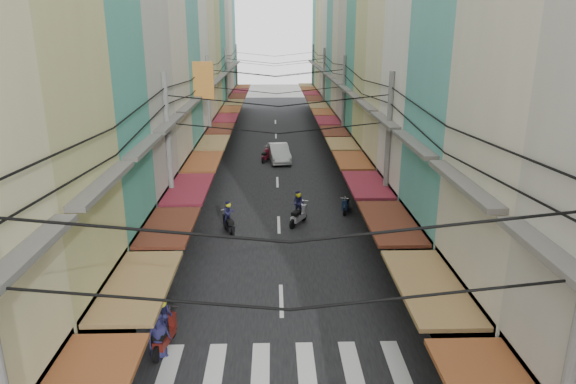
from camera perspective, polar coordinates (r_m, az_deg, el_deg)
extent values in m
plane|color=slate|center=(21.78, -0.84, -9.41)|extent=(160.00, 160.00, 0.00)
cube|color=black|center=(40.63, -1.27, 3.49)|extent=(10.00, 80.00, 0.02)
cube|color=slate|center=(41.10, -10.38, 3.39)|extent=(3.00, 80.00, 0.06)
cube|color=slate|center=(41.18, 7.83, 3.55)|extent=(3.00, 80.00, 0.06)
cube|color=silver|center=(16.95, -13.09, -18.48)|extent=(0.55, 2.40, 0.01)
cube|color=silver|center=(16.74, -8.12, -18.68)|extent=(0.55, 2.40, 0.01)
cube|color=silver|center=(16.64, -3.06, -18.75)|extent=(0.55, 2.40, 0.01)
cube|color=silver|center=(16.66, 2.02, -18.68)|extent=(0.55, 2.40, 0.01)
cube|color=silver|center=(16.80, 7.05, -18.48)|extent=(0.55, 2.40, 0.01)
cube|color=silver|center=(17.05, 11.95, -18.15)|extent=(0.55, 2.40, 0.01)
cube|color=#595651|center=(10.32, -27.59, -6.60)|extent=(0.50, 4.24, 0.15)
cube|color=black|center=(16.43, -21.08, -13.99)|extent=(1.20, 4.52, 3.20)
cube|color=olive|center=(15.32, -16.28, -9.85)|extent=(1.80, 4.33, 0.12)
cube|color=#595651|center=(14.43, -19.79, 0.92)|extent=(0.50, 4.23, 0.15)
cube|color=teal|center=(19.28, -26.35, 15.08)|extent=(6.00, 4.30, 19.25)
cube|color=black|center=(20.21, -17.01, -7.44)|extent=(1.20, 4.13, 3.20)
cube|color=#542618|center=(19.33, -13.08, -3.76)|extent=(1.80, 3.96, 0.12)
cube|color=#595651|center=(18.62, -15.68, 4.89)|extent=(0.50, 3.87, 0.15)
cube|color=#A7A299|center=(23.68, -21.87, 17.80)|extent=(6.00, 5.14, 20.93)
cube|color=black|center=(24.44, -14.23, -2.80)|extent=(1.20, 4.94, 3.20)
cube|color=maroon|center=(23.72, -10.94, 0.37)|extent=(1.80, 4.73, 0.12)
cube|color=#595651|center=(23.14, -12.97, 7.47)|extent=(0.50, 4.63, 0.15)
cube|color=beige|center=(28.52, -18.02, 14.40)|extent=(6.00, 4.95, 17.43)
cube|color=black|center=(29.13, -12.18, 0.64)|extent=(1.20, 4.75, 3.20)
cube|color=brown|center=(28.53, -9.39, 3.36)|extent=(1.80, 4.56, 0.12)
cube|color=#595651|center=(28.05, -11.03, 9.29)|extent=(0.50, 4.46, 0.15)
cube|color=teal|center=(33.35, -15.57, 13.98)|extent=(6.00, 4.99, 16.32)
cube|color=black|center=(33.85, -10.72, 3.09)|extent=(1.20, 4.80, 3.20)
cube|color=olive|center=(33.33, -8.30, 5.46)|extent=(1.80, 4.60, 0.12)
cube|color=#595651|center=(32.93, -9.67, 10.54)|extent=(0.50, 4.50, 0.15)
cube|color=silver|center=(38.04, -14.24, 19.40)|extent=(6.00, 4.65, 22.87)
cube|color=black|center=(38.49, -9.65, 4.88)|extent=(1.20, 4.46, 3.20)
cube|color=#542618|center=(38.03, -7.50, 6.98)|extent=(1.80, 4.27, 0.12)
cube|color=#595651|center=(37.68, -8.69, 11.45)|extent=(0.50, 4.18, 0.15)
cube|color=beige|center=(42.69, -12.74, 17.70)|extent=(6.00, 4.89, 20.58)
cube|color=black|center=(43.12, -8.81, 6.27)|extent=(1.20, 4.70, 3.20)
cube|color=maroon|center=(42.71, -6.89, 8.15)|extent=(1.80, 4.50, 0.12)
cube|color=#595651|center=(42.40, -7.93, 12.14)|extent=(0.50, 4.40, 0.15)
cube|color=tan|center=(47.33, -11.57, 16.41)|extent=(6.00, 4.52, 18.44)
cube|color=black|center=(47.71, -8.15, 7.38)|extent=(1.20, 4.34, 3.20)
cube|color=brown|center=(47.35, -6.39, 9.08)|extent=(1.80, 4.16, 0.12)
cube|color=#595651|center=(47.06, -7.33, 12.68)|extent=(0.50, 4.07, 0.15)
cube|color=teal|center=(52.13, -10.73, 17.73)|extent=(6.00, 5.20, 20.63)
cube|color=black|center=(52.48, -7.58, 8.32)|extent=(1.20, 4.99, 3.20)
cube|color=olive|center=(52.14, -5.97, 9.87)|extent=(1.80, 4.78, 0.12)
cube|color=#595651|center=(51.88, -6.82, 13.14)|extent=(0.50, 4.68, 0.15)
cube|color=#A7A299|center=(57.17, -10.02, 19.27)|extent=(6.00, 4.94, 23.70)
cube|color=black|center=(57.46, -7.08, 9.13)|extent=(1.20, 4.74, 3.20)
cube|color=#542618|center=(57.16, -5.61, 10.55)|extent=(1.80, 4.55, 0.12)
cube|color=#595651|center=(56.92, -6.37, 13.53)|extent=(0.50, 4.45, 0.15)
cube|color=beige|center=(62.05, -9.30, 17.95)|extent=(6.00, 4.96, 21.12)
cube|color=black|center=(62.34, -6.67, 9.80)|extent=(1.20, 4.76, 3.20)
cube|color=maroon|center=(62.06, -5.31, 11.11)|extent=(1.80, 4.56, 0.12)
cube|color=#595651|center=(61.84, -6.01, 13.85)|extent=(0.50, 4.46, 0.15)
cube|color=teal|center=(67.01, -8.71, 17.41)|extent=(6.00, 5.04, 19.90)
cube|color=black|center=(67.28, -6.32, 10.37)|extent=(1.20, 4.84, 3.20)
cube|color=brown|center=(67.02, -5.05, 11.58)|extent=(1.80, 4.64, 0.12)
cube|color=#595651|center=(66.82, -5.70, 14.13)|extent=(0.50, 4.54, 0.15)
cube|color=#553513|center=(31.82, -9.37, 12.14)|extent=(1.20, 0.40, 2.20)
cube|color=#595651|center=(10.20, 28.05, -6.93)|extent=(0.50, 4.25, 0.15)
cube|color=black|center=(16.37, 20.15, -14.00)|extent=(1.20, 4.78, 3.20)
cube|color=olive|center=(15.21, 15.37, -9.98)|extent=(1.80, 4.58, 0.12)
cube|color=#595651|center=(14.33, 18.82, 0.92)|extent=(0.50, 4.48, 0.15)
cube|color=teal|center=(19.81, 23.28, 9.40)|extent=(6.00, 5.03, 15.08)
cube|color=black|center=(20.54, 15.14, -6.86)|extent=(1.20, 4.83, 3.20)
cube|color=#542618|center=(19.63, 11.26, -3.30)|extent=(1.80, 4.63, 0.12)
cube|color=#595651|center=(18.95, 13.72, 5.26)|extent=(0.50, 4.53, 0.15)
cube|color=silver|center=(24.24, 19.30, 18.89)|extent=(6.00, 4.79, 21.66)
cube|color=black|center=(24.93, 12.01, -2.24)|extent=(1.20, 4.60, 3.20)
cube|color=maroon|center=(24.18, 8.76, 0.83)|extent=(1.80, 4.41, 0.12)
cube|color=#595651|center=(23.64, 10.67, 7.82)|extent=(0.50, 4.31, 0.15)
cube|color=beige|center=(28.65, 15.85, 17.91)|extent=(6.00, 4.52, 20.74)
cube|color=black|center=(29.24, 9.94, 0.84)|extent=(1.20, 4.34, 3.20)
cube|color=brown|center=(28.61, 7.14, 3.51)|extent=(1.80, 4.16, 0.12)
cube|color=#595651|center=(28.15, 8.70, 9.44)|extent=(0.50, 4.07, 0.15)
cube|color=tan|center=(32.93, 13.15, 12.20)|extent=(6.00, 4.12, 14.13)
cube|color=black|center=(33.33, 8.51, 2.98)|extent=(1.20, 3.96, 3.20)
cube|color=olive|center=(32.78, 6.02, 5.34)|extent=(1.80, 3.79, 0.12)
cube|color=#595651|center=(32.38, 7.35, 10.53)|extent=(0.50, 3.71, 0.15)
cube|color=teal|center=(36.97, 11.66, 15.60)|extent=(6.00, 4.40, 17.68)
cube|color=black|center=(37.42, 7.39, 4.62)|extent=(1.20, 4.23, 3.20)
cube|color=#542618|center=(36.93, 5.16, 6.74)|extent=(1.80, 4.05, 0.12)
cube|color=#595651|center=(36.57, 6.33, 11.36)|extent=(0.50, 3.96, 0.15)
cube|color=#A7A299|center=(41.40, 10.42, 19.24)|extent=(6.00, 4.64, 22.59)
cube|color=black|center=(41.79, 6.45, 6.01)|extent=(1.20, 4.45, 3.20)
cube|color=maroon|center=(41.35, 4.44, 7.92)|extent=(1.80, 4.26, 0.12)
cube|color=#595651|center=(41.03, 5.46, 12.05)|extent=(0.50, 4.17, 0.15)
cube|color=beige|center=(45.62, 9.22, 18.27)|extent=(6.00, 4.00, 21.25)
cube|color=black|center=(45.99, 5.71, 7.09)|extent=(1.20, 3.84, 3.20)
cube|color=brown|center=(45.59, 3.87, 8.83)|extent=(1.80, 3.68, 0.12)
cube|color=#595651|center=(45.30, 4.79, 12.58)|extent=(0.50, 3.60, 0.15)
cube|color=teal|center=(50.07, 8.27, 18.84)|extent=(6.00, 5.01, 22.33)
cube|color=black|center=(50.39, 5.07, 8.02)|extent=(1.20, 4.81, 3.20)
cube|color=olive|center=(50.03, 3.39, 9.61)|extent=(1.80, 4.61, 0.12)
cube|color=#595651|center=(49.77, 4.21, 13.03)|extent=(0.50, 4.51, 0.15)
cube|color=silver|center=(54.99, 7.30, 17.39)|extent=(6.00, 5.00, 19.71)
cube|color=black|center=(55.31, 4.48, 8.88)|extent=(1.20, 4.80, 3.20)
cube|color=#542618|center=(54.97, 2.93, 10.33)|extent=(1.80, 4.60, 0.12)
cube|color=#595651|center=(54.74, 3.68, 13.45)|extent=(0.50, 4.50, 0.15)
cube|color=beige|center=(59.62, 6.55, 16.04)|extent=(6.00, 4.32, 16.86)
cube|color=black|center=(59.89, 4.01, 9.56)|extent=(1.20, 4.15, 3.20)
cube|color=maroon|center=(59.59, 2.58, 10.90)|extent=(1.80, 3.97, 0.12)
cube|color=#595651|center=(59.37, 3.26, 13.77)|extent=(0.50, 3.89, 0.15)
cube|color=tan|center=(63.89, 6.04, 17.54)|extent=(6.00, 4.33, 19.96)
cube|color=black|center=(64.16, 3.64, 10.09)|extent=(1.20, 4.16, 3.20)
cube|color=brown|center=(63.87, 2.30, 11.35)|extent=(1.80, 3.99, 0.12)
cube|color=#595651|center=(63.67, 2.93, 14.03)|extent=(0.50, 3.90, 0.15)
cube|color=teal|center=(68.51, 5.44, 15.20)|extent=(6.00, 4.88, 14.34)
cube|color=black|center=(68.71, 3.29, 10.59)|extent=(1.20, 4.68, 3.20)
cube|color=olive|center=(68.44, 2.03, 11.76)|extent=(1.80, 4.49, 0.12)
cube|color=#595651|center=(68.25, 2.62, 14.27)|extent=(0.50, 4.39, 0.15)
cylinder|color=slate|center=(10.71, 28.86, -17.50)|extent=(0.26, 0.26, 8.20)
cylinder|color=slate|center=(23.61, -12.99, 2.94)|extent=(0.26, 0.26, 8.20)
cylinder|color=slate|center=(23.71, 10.95, 3.13)|extent=(0.26, 0.26, 8.20)
cylinder|color=slate|center=(38.14, -8.75, 8.63)|extent=(0.26, 0.26, 8.20)
cylinder|color=slate|center=(38.20, 6.17, 8.75)|extent=(0.26, 0.26, 8.20)
cylinder|color=slate|center=(52.94, -6.82, 11.16)|extent=(0.26, 0.26, 8.20)
cylinder|color=slate|center=(52.98, 4.00, 11.24)|extent=(0.26, 0.26, 8.20)
cylinder|color=slate|center=(67.82, -5.73, 12.57)|extent=(0.26, 0.26, 8.20)
cylinder|color=slate|center=(67.86, 2.76, 12.64)|extent=(0.26, 0.26, 8.20)
imported|color=silver|center=(40.49, -1.01, 3.43)|extent=(5.04, 2.48, 1.71)
imported|color=black|center=(21.74, 16.96, -10.29)|extent=(1.71, 1.09, 1.10)
cylinder|color=black|center=(18.23, -13.07, -14.74)|extent=(0.10, 0.54, 0.54)
cylinder|color=black|center=(17.13, -13.96, -17.13)|extent=(0.10, 0.54, 0.54)
cube|color=maroon|center=(17.59, -13.54, -15.44)|extent=(0.35, 1.20, 0.29)
cube|color=black|center=(17.21, -13.79, -15.03)|extent=(0.33, 0.57, 0.19)
cube|color=maroon|center=(17.94, -13.23, -13.81)|extent=(0.31, 0.29, 0.57)
imported|color=#21204A|center=(17.52, -13.57, -15.07)|extent=(0.55, 0.39, 1.38)
sphere|color=yellow|center=(16.99, -13.83, -12.10)|extent=(0.29, 0.29, 0.29)
cylinder|color=black|center=(27.82, 1.09, -2.66)|extent=(0.10, 0.54, 0.54)
cylinder|color=black|center=(26.57, 1.22, -3.65)|extent=(0.10, 0.54, 0.54)
cube|color=#9B99A1|center=(27.13, 1.16, -2.82)|extent=(0.35, 1.19, 0.29)
cube|color=black|center=(26.79, 1.19, -2.39)|extent=(0.33, 0.57, 0.19)
cube|color=#9B99A1|center=(27.59, 1.10, -1.95)|extent=(0.31, 0.29, 0.57)
imported|color=#21204A|center=(27.09, 1.16, -2.55)|extent=(0.54, 0.39, 1.37)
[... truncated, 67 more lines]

